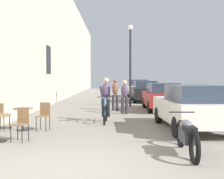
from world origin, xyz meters
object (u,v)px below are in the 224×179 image
(parked_car_third, at_px, (145,91))
(parked_motorcycle, at_px, (188,136))
(cafe_chair_near_toward_street, at_px, (22,122))
(cafe_chair_mid_toward_street, at_px, (45,114))
(parked_car_fourth, at_px, (138,88))
(pedestrian_mid, at_px, (116,93))
(cyclist_on_bicycle, at_px, (106,101))
(pedestrian_near, at_px, (125,95))
(parked_car_nearest, at_px, (192,107))
(parked_car_second, at_px, (162,96))
(cafe_table_mid, at_px, (24,114))
(street_lamp, at_px, (131,55))
(cafe_chair_mid_toward_wall, at_px, (2,115))

(parked_car_third, relative_size, parked_motorcycle, 2.01)
(cafe_chair_near_toward_street, distance_m, cafe_chair_mid_toward_street, 1.71)
(parked_car_fourth, bearing_deg, pedestrian_mid, -100.55)
(cyclist_on_bicycle, bearing_deg, parked_car_third, 75.31)
(cafe_chair_near_toward_street, relative_size, cafe_chair_mid_toward_street, 1.00)
(pedestrian_near, bearing_deg, parked_car_nearest, -65.21)
(cafe_chair_near_toward_street, distance_m, pedestrian_mid, 7.92)
(parked_car_second, xyz_separation_m, parked_car_third, (-0.25, 5.76, 0.04))
(parked_car_nearest, bearing_deg, cafe_chair_mid_toward_street, -179.43)
(cafe_chair_near_toward_street, relative_size, pedestrian_mid, 0.53)
(parked_car_second, bearing_deg, pedestrian_mid, -176.93)
(parked_car_third, relative_size, parked_car_fourth, 0.96)
(cafe_chair_near_toward_street, bearing_deg, pedestrian_near, 63.47)
(cafe_table_mid, distance_m, parked_car_third, 12.86)
(cafe_chair_mid_toward_street, distance_m, parked_car_fourth, 18.14)
(street_lamp, bearing_deg, parked_car_fourth, 82.40)
(cafe_table_mid, bearing_deg, pedestrian_near, 51.84)
(cafe_chair_mid_toward_street, bearing_deg, cafe_chair_near_toward_street, -96.93)
(cafe_table_mid, bearing_deg, cafe_chair_mid_toward_street, 6.48)
(cafe_chair_mid_toward_street, relative_size, cyclist_on_bicycle, 0.51)
(cafe_chair_mid_toward_wall, xyz_separation_m, street_lamp, (4.66, 8.31, 2.59))
(cafe_chair_near_toward_street, height_order, parked_car_third, parked_car_third)
(cafe_table_mid, xyz_separation_m, pedestrian_mid, (3.04, 5.85, 0.42))
(cafe_chair_mid_toward_wall, relative_size, pedestrian_mid, 0.53)
(cafe_chair_mid_toward_wall, xyz_separation_m, parked_car_nearest, (6.13, 0.20, 0.24))
(parked_car_second, distance_m, parked_car_fourth, 11.65)
(cafe_chair_mid_toward_street, xyz_separation_m, street_lamp, (3.32, 8.16, 2.59))
(cafe_chair_mid_toward_street, bearing_deg, parked_car_nearest, 0.57)
(cyclist_on_bicycle, xyz_separation_m, parked_car_second, (2.86, 4.20, -0.06))
(parked_car_third, bearing_deg, pedestrian_mid, -110.51)
(cafe_table_mid, height_order, cafe_chair_mid_toward_street, cafe_chair_mid_toward_street)
(street_lamp, xyz_separation_m, parked_car_third, (1.26, 3.51, -2.32))
(pedestrian_mid, relative_size, parked_car_third, 0.39)
(cafe_chair_mid_toward_street, distance_m, cyclist_on_bicycle, 2.62)
(street_lamp, height_order, parked_car_fourth, street_lamp)
(pedestrian_mid, height_order, parked_car_third, pedestrian_mid)
(cafe_table_mid, height_order, parked_car_fourth, parked_car_fourth)
(street_lamp, relative_size, parked_car_fourth, 1.09)
(parked_car_nearest, bearing_deg, pedestrian_near, 114.79)
(cafe_chair_near_toward_street, relative_size, parked_car_fourth, 0.20)
(pedestrian_mid, relative_size, parked_motorcycle, 0.78)
(cafe_chair_mid_toward_street, bearing_deg, pedestrian_near, 57.10)
(pedestrian_near, relative_size, parked_car_nearest, 0.38)
(cafe_chair_mid_toward_wall, height_order, parked_car_second, parked_car_second)
(cafe_chair_mid_toward_street, relative_size, parked_car_fourth, 0.20)
(parked_car_nearest, distance_m, parked_car_third, 11.62)
(cyclist_on_bicycle, relative_size, street_lamp, 0.36)
(cafe_chair_mid_toward_wall, height_order, parked_car_fourth, parked_car_fourth)
(pedestrian_near, bearing_deg, pedestrian_mid, 106.57)
(parked_car_third, bearing_deg, parked_car_second, -87.54)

